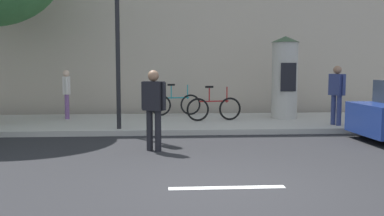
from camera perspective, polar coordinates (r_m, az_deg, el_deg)
ground_plane at (r=6.75m, az=4.65°, el=-10.47°), size 80.00×80.00×0.00m
sidewalk_curb at (r=13.57m, az=0.29°, el=-1.96°), size 36.00×4.00×0.15m
lane_markings at (r=6.75m, az=4.65°, el=-10.44°), size 25.80×0.16×0.01m
traffic_light at (r=11.79m, az=-9.92°, el=11.96°), size 0.24×0.45×4.54m
poster_column at (r=14.34m, az=12.15°, el=4.04°), size 0.91×0.91×2.66m
pedestrian_in_red_top at (r=9.42m, az=-5.10°, el=0.60°), size 0.54×0.43×1.77m
pedestrian_in_light_jacket at (r=13.10m, az=18.60°, el=2.23°), size 0.39×0.57×1.72m
pedestrian_tallest at (r=14.50m, az=-16.25°, el=2.24°), size 0.32×0.59×1.58m
bicycle_leaning at (r=14.91m, az=-2.17°, el=0.51°), size 1.76×0.36×1.09m
bicycle_upright at (r=13.48m, az=2.93°, el=-0.03°), size 1.75×0.37×1.09m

